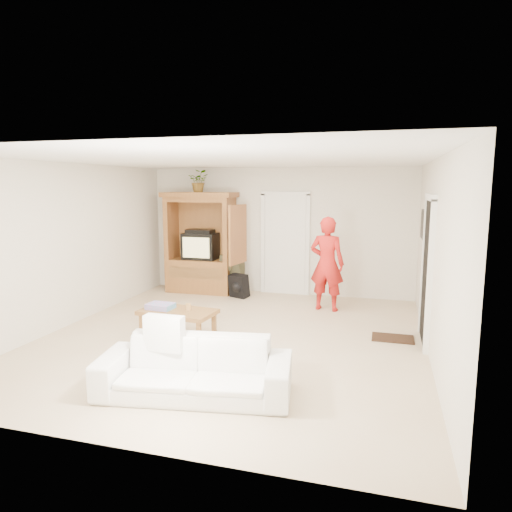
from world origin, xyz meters
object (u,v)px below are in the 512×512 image
Objects in this scene: man at (327,264)px; armoire at (202,249)px; coffee_table at (178,314)px; sofa at (195,368)px.

armoire is at bearing -7.22° from man.
man is (2.72, -0.74, -0.06)m from armoire.
sofa is at bearing -53.05° from coffee_table.
coffee_table is at bearing 111.72° from sofa.
sofa is (-0.93, -3.80, -0.55)m from man.
armoire is 1.23× the size of man.
coffee_table is (0.79, -2.84, -0.55)m from armoire.
sofa is 1.77× the size of coffee_table.
coffee_table is (-1.94, -2.11, -0.49)m from man.
coffee_table is at bearing -74.55° from armoire.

